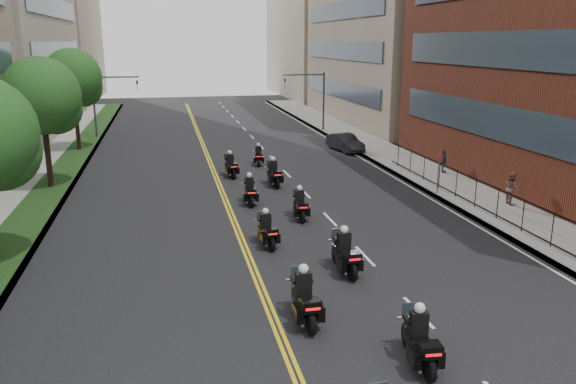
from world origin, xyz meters
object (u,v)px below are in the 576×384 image
motorcycle_5 (300,206)px  parked_sedan (345,142)px  motorcycle_2 (304,300)px  motorcycle_9 (259,156)px  motorcycle_3 (345,255)px  motorcycle_6 (250,192)px  motorcycle_1 (420,342)px  motorcycle_7 (274,174)px  pedestrian_b (512,188)px  pedestrian_c (444,161)px  motorcycle_8 (230,166)px  motorcycle_4 (267,231)px

motorcycle_5 → parked_sedan: size_ratio=0.54×
motorcycle_2 → parked_sedan: size_ratio=0.61×
motorcycle_9 → motorcycle_3: bearing=-82.3°
motorcycle_6 → parked_sedan: bearing=56.4°
motorcycle_1 → motorcycle_2: bearing=133.9°
motorcycle_6 → motorcycle_7: motorcycle_7 is taller
pedestrian_b → parked_sedan: bearing=16.4°
pedestrian_c → motorcycle_3: bearing=163.9°
motorcycle_5 → pedestrian_c: size_ratio=1.50×
motorcycle_1 → motorcycle_9: size_ratio=1.14×
motorcycle_8 → motorcycle_4: bearing=-97.2°
parked_sedan → pedestrian_b: bearing=-87.3°
motorcycle_2 → motorcycle_8: motorcycle_2 is taller
motorcycle_5 → motorcycle_6: size_ratio=0.98×
motorcycle_1 → motorcycle_4: size_ratio=1.08×
motorcycle_3 → motorcycle_5: bearing=88.1°
motorcycle_2 → parked_sedan: bearing=69.3°
motorcycle_1 → motorcycle_2: size_ratio=0.95×
motorcycle_1 → motorcycle_2: 3.87m
motorcycle_6 → parked_sedan: motorcycle_6 is taller
parked_sedan → pedestrian_b: (3.73, -16.70, 0.32)m
motorcycle_1 → motorcycle_6: bearing=102.4°
motorcycle_3 → motorcycle_8: 16.55m
motorcycle_6 → motorcycle_9: 9.78m
motorcycle_7 → motorcycle_4: bearing=-106.2°
motorcycle_1 → motorcycle_5: size_ratio=1.06×
motorcycle_7 → motorcycle_8: motorcycle_7 is taller
motorcycle_7 → motorcycle_5: bearing=-93.4°
motorcycle_1 → parked_sedan: 30.56m
motorcycle_4 → motorcycle_9: (2.32, 16.05, -0.04)m
motorcycle_3 → parked_sedan: 24.38m
motorcycle_1 → motorcycle_9: bearing=95.2°
parked_sedan → pedestrian_c: pedestrian_c is taller
motorcycle_3 → pedestrian_b: pedestrian_b is taller
motorcycle_3 → pedestrian_b: size_ratio=1.45×
motorcycle_8 → parked_sedan: bearing=27.2°
motorcycle_3 → motorcycle_9: motorcycle_3 is taller
motorcycle_9 → pedestrian_c: pedestrian_c is taller
motorcycle_4 → parked_sedan: motorcycle_4 is taller
motorcycle_1 → motorcycle_5: 13.27m
motorcycle_2 → parked_sedan: (9.94, 26.60, -0.05)m
motorcycle_3 → motorcycle_5: motorcycle_3 is taller
motorcycle_3 → motorcycle_8: (-2.39, 16.38, -0.05)m
motorcycle_2 → pedestrian_b: bearing=35.8°
parked_sedan → pedestrian_c: size_ratio=2.78×
motorcycle_1 → motorcycle_2: (-2.42, 3.01, 0.04)m
motorcycle_5 → pedestrian_c: 13.40m
motorcycle_3 → motorcycle_9: size_ratio=1.18×
motorcycle_5 → pedestrian_b: 11.35m
motorcycle_1 → motorcycle_8: 22.92m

